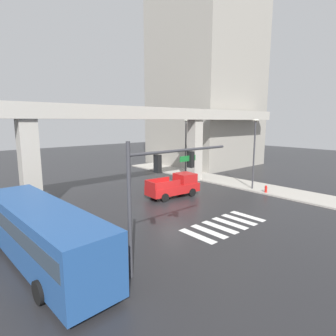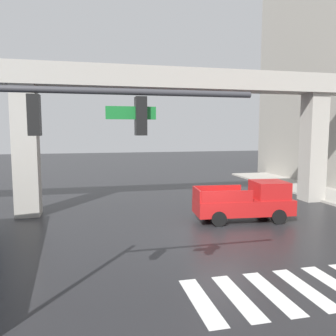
# 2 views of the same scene
# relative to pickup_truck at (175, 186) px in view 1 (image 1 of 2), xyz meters

# --- Properties ---
(ground_plane) EXTENTS (120.00, 120.00, 0.00)m
(ground_plane) POSITION_rel_pickup_truck_xyz_m (-2.50, -2.39, -0.99)
(ground_plane) COLOR #232326
(crosswalk_stripes) EXTENTS (6.05, 2.80, 0.01)m
(crosswalk_stripes) POSITION_rel_pickup_truck_xyz_m (-2.50, -7.68, -0.98)
(crosswalk_stripes) COLOR silver
(crosswalk_stripes) RESTS_ON ground
(elevated_overpass) EXTENTS (48.27, 1.80, 8.40)m
(elevated_overpass) POSITION_rel_pickup_truck_xyz_m (-2.50, 3.78, 6.02)
(elevated_overpass) COLOR #ADA89E
(elevated_overpass) RESTS_ON ground
(office_building) EXTENTS (13.98, 14.18, 33.99)m
(office_building) POSITION_rel_pickup_truck_xyz_m (17.84, 12.27, 16.01)
(office_building) COLOR gray
(office_building) RESTS_ON ground
(sidewalk_east) EXTENTS (4.00, 36.00, 0.15)m
(sidewalk_east) POSITION_rel_pickup_truck_xyz_m (8.85, -0.39, -0.91)
(sidewalk_east) COLOR #ADA89E
(sidewalk_east) RESTS_ON ground
(pickup_truck) EXTENTS (5.26, 2.44, 2.08)m
(pickup_truck) POSITION_rel_pickup_truck_xyz_m (0.00, 0.00, 0.00)
(pickup_truck) COLOR red
(pickup_truck) RESTS_ON ground
(city_bus) EXTENTS (3.19, 10.91, 2.99)m
(city_bus) POSITION_rel_pickup_truck_xyz_m (-13.50, -4.98, 0.73)
(city_bus) COLOR #234C8C
(city_bus) RESTS_ON ground
(traffic_signal_mast) EXTENTS (6.49, 0.32, 6.20)m
(traffic_signal_mast) POSITION_rel_pickup_truck_xyz_m (-9.16, -8.80, 3.40)
(traffic_signal_mast) COLOR #38383D
(traffic_signal_mast) RESTS_ON ground
(street_lamp_near_corner) EXTENTS (0.44, 0.70, 7.24)m
(street_lamp_near_corner) POSITION_rel_pickup_truck_xyz_m (7.65, -3.43, 3.57)
(street_lamp_near_corner) COLOR #38383D
(street_lamp_near_corner) RESTS_ON ground
(street_lamp_mid_block) EXTENTS (0.44, 0.70, 7.24)m
(street_lamp_mid_block) POSITION_rel_pickup_truck_xyz_m (7.65, 6.38, 3.57)
(street_lamp_mid_block) COLOR #38383D
(street_lamp_mid_block) RESTS_ON ground
(fire_hydrant) EXTENTS (0.24, 0.24, 0.85)m
(fire_hydrant) POSITION_rel_pickup_truck_xyz_m (7.25, -5.18, -0.56)
(fire_hydrant) COLOR red
(fire_hydrant) RESTS_ON ground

